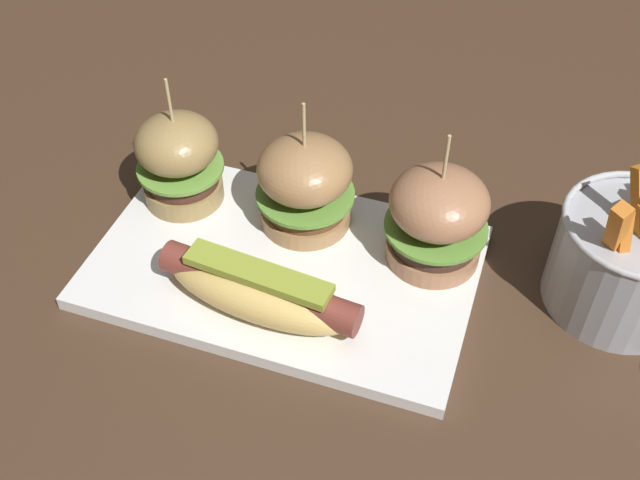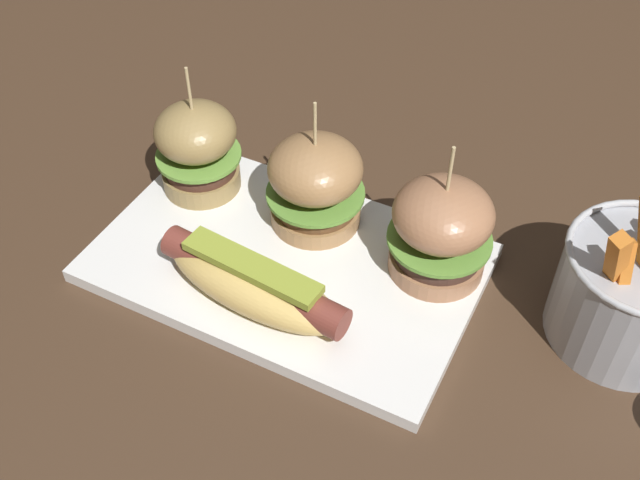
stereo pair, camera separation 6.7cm
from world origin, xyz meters
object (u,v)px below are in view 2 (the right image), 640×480
Objects in this scene: hot_dog at (254,283)px; slider_left at (197,148)px; fries_bucket at (635,293)px; slider_right at (441,229)px; platter_main at (287,263)px; slider_center at (313,182)px.

hot_dog is 1.33× the size of slider_left.
slider_right is at bearing -175.16° from fries_bucket.
hot_dog is at bearing -89.59° from platter_main.
slider_center is at bearing -178.63° from fries_bucket.
slider_right is (0.13, -0.01, 0.00)m from slider_center.
slider_left is 0.26m from slider_right.
hot_dog is at bearing -88.48° from slider_center.
slider_center is 0.30m from fries_bucket.
platter_main is 0.31m from fries_bucket.
platter_main is 2.56× the size of slider_center.
slider_right is at bearing 0.13° from slider_left.
slider_right reaches higher than hot_dog.
slider_right is 0.17m from fries_bucket.
fries_bucket is (0.30, 0.07, 0.04)m from platter_main.
slider_left is 0.96× the size of fries_bucket.
slider_right is at bearing 40.92° from hot_dog.
slider_left is 0.42m from fries_bucket.
slider_center is at bearing 176.93° from slider_right.
hot_dog is at bearing -139.08° from slider_right.
slider_left is 1.02× the size of slider_center.
slider_left is at bearing -176.50° from slider_center.
fries_bucket is at bearing 22.94° from hot_dog.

